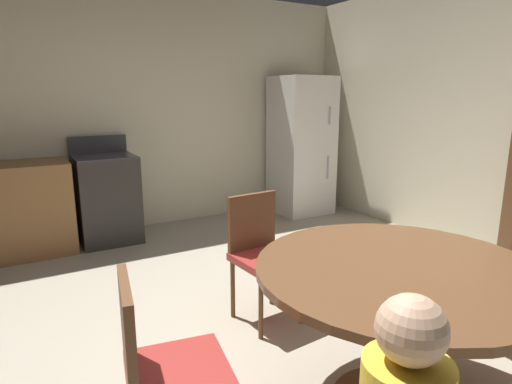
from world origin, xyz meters
name	(u,v)px	position (x,y,z in m)	size (l,w,h in m)	color
ground_plane	(265,359)	(0.00, 0.00, 0.00)	(14.00, 14.00, 0.00)	#A89E89
wall_back	(125,111)	(0.00, 3.07, 1.35)	(5.86, 0.12, 2.70)	beige
oven_range	(107,198)	(-0.35, 2.68, 0.47)	(0.60, 0.60, 1.10)	#2D2B28
refrigerator	(301,146)	(2.13, 2.62, 0.88)	(0.68, 0.68, 1.76)	white
dining_table	(397,295)	(0.34, -0.65, 0.61)	(1.34, 1.34, 0.76)	brown
chair_north	(261,249)	(0.24, 0.46, 0.50)	(0.43, 0.43, 0.87)	brown
chair_west	(161,366)	(-0.76, -0.46, 0.50)	(0.46, 0.46, 0.87)	brown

